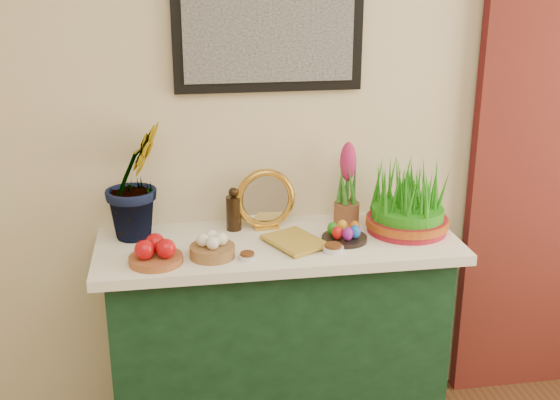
% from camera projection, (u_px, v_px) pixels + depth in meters
% --- Properties ---
extents(sideboard, '(1.30, 0.45, 0.85)m').
position_uv_depth(sideboard, '(278.00, 344.00, 2.88)').
color(sideboard, '#163D25').
rests_on(sideboard, ground).
extents(tablecloth, '(1.40, 0.55, 0.04)m').
position_uv_depth(tablecloth, '(278.00, 244.00, 2.74)').
color(tablecloth, white).
rests_on(tablecloth, sideboard).
extents(hyacinth_green, '(0.40, 0.39, 0.60)m').
position_uv_depth(hyacinth_green, '(134.00, 162.00, 2.67)').
color(hyacinth_green, '#2F7822').
rests_on(hyacinth_green, tablecloth).
extents(apple_bowl, '(0.21, 0.21, 0.10)m').
position_uv_depth(apple_bowl, '(155.00, 252.00, 2.51)').
color(apple_bowl, '#974F29').
rests_on(apple_bowl, tablecloth).
extents(garlic_basket, '(0.20, 0.20, 0.09)m').
position_uv_depth(garlic_basket, '(212.00, 247.00, 2.56)').
color(garlic_basket, olive).
rests_on(garlic_basket, tablecloth).
extents(vinegar_cruet, '(0.06, 0.06, 0.18)m').
position_uv_depth(vinegar_cruet, '(234.00, 211.00, 2.81)').
color(vinegar_cruet, black).
rests_on(vinegar_cruet, tablecloth).
extents(mirror, '(0.25, 0.08, 0.25)m').
position_uv_depth(mirror, '(265.00, 200.00, 2.82)').
color(mirror, gold).
rests_on(mirror, tablecloth).
extents(book, '(0.24, 0.28, 0.03)m').
position_uv_depth(book, '(276.00, 246.00, 2.63)').
color(book, '#B59230').
rests_on(book, tablecloth).
extents(spice_dish_left, '(0.06, 0.06, 0.03)m').
position_uv_depth(spice_dish_left, '(247.00, 256.00, 2.55)').
color(spice_dish_left, silver).
rests_on(spice_dish_left, tablecloth).
extents(spice_dish_right, '(0.08, 0.08, 0.03)m').
position_uv_depth(spice_dish_right, '(333.00, 248.00, 2.61)').
color(spice_dish_right, silver).
rests_on(spice_dish_right, tablecloth).
extents(egg_plate, '(0.23, 0.23, 0.07)m').
position_uv_depth(egg_plate, '(345.00, 234.00, 2.71)').
color(egg_plate, black).
rests_on(egg_plate, tablecloth).
extents(hyacinth_pink, '(0.10, 0.10, 0.34)m').
position_uv_depth(hyacinth_pink, '(347.00, 187.00, 2.86)').
color(hyacinth_pink, brown).
rests_on(hyacinth_pink, tablecloth).
extents(wheatgrass_sabzeh, '(0.33, 0.33, 0.27)m').
position_uv_depth(wheatgrass_sabzeh, '(408.00, 203.00, 2.78)').
color(wheatgrass_sabzeh, maroon).
rests_on(wheatgrass_sabzeh, tablecloth).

